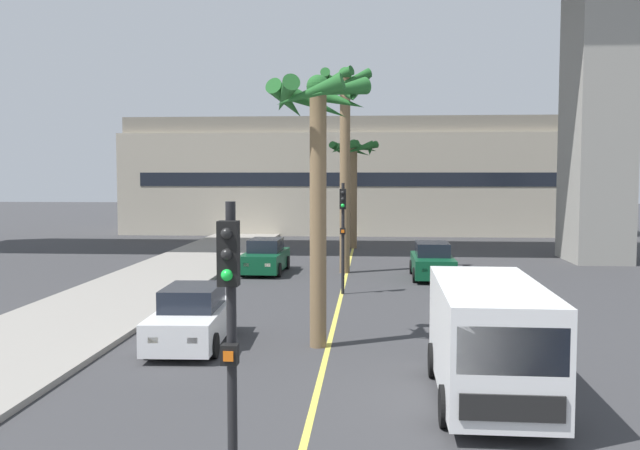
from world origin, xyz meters
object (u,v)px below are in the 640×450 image
Objects in this scene: car_queue_second at (192,318)px; palm_tree_near_median at (318,138)px; car_queue_front at (265,257)px; palm_tree_far_median at (353,160)px; car_queue_third at (432,262)px; traffic_light_median_near at (230,327)px; palm_tree_mid_median at (345,125)px; traffic_light_median_far at (343,223)px; delivery_van at (489,337)px.

palm_tree_near_median is (3.34, 0.11, 4.74)m from car_queue_second.
palm_tree_far_median is (3.75, 11.09, 4.65)m from car_queue_front.
car_queue_third is 0.98× the size of traffic_light_median_near.
traffic_light_median_far is at bearing -88.60° from palm_tree_mid_median.
traffic_light_median_far is 0.63× the size of palm_tree_far_median.
palm_tree_near_median is at bearing -90.65° from palm_tree_far_median.
car_queue_third is at bearing -72.88° from palm_tree_far_median.
palm_tree_near_median reaches higher than delivery_van.
car_queue_front is 14.81m from palm_tree_near_median.
palm_tree_far_median is at bearing 89.08° from traffic_light_median_near.
palm_tree_far_median is at bearing 81.69° from car_queue_second.
traffic_light_median_near reaches higher than car_queue_second.
traffic_light_median_near is at bearing -72.78° from car_queue_second.
delivery_van is (-0.32, -16.61, 0.57)m from car_queue_third.
car_queue_second is 8.16m from delivery_van.
car_queue_second is at bearing -120.44° from car_queue_third.
traffic_light_median_far is 7.06m from palm_tree_mid_median.
delivery_van is 6.97m from palm_tree_near_median.
palm_tree_mid_median is at bearing 88.91° from traffic_light_median_near.
palm_tree_far_median is (-3.44, 28.83, 4.08)m from delivery_van.
car_queue_second is 0.79× the size of delivery_van.
palm_tree_near_median is (-4.04, -12.46, 4.74)m from car_queue_third.
delivery_van is 1.26× the size of traffic_light_median_near.
car_queue_third is 0.62× the size of palm_tree_far_median.
car_queue_second is at bearing -114.10° from traffic_light_median_far.
car_queue_second is 15.61m from palm_tree_mid_median.
car_queue_front is 0.59× the size of palm_tree_near_median.
car_queue_third is 7.29m from palm_tree_mid_median.
delivery_van is at bearing -74.43° from traffic_light_median_far.
car_queue_third is 13.60m from palm_tree_far_median.
car_queue_second is 9.18m from traffic_light_median_far.
palm_tree_mid_median is (-0.14, 5.79, 4.03)m from traffic_light_median_far.
delivery_van is 0.57× the size of palm_tree_mid_median.
car_queue_second is at bearing -104.13° from palm_tree_mid_median.
traffic_light_median_far is (3.66, 8.18, 1.99)m from car_queue_second.
car_queue_front is 0.99× the size of traffic_light_median_far.
traffic_light_median_far is (0.60, 18.06, 0.00)m from traffic_light_median_near.
palm_tree_far_median reaches higher than delivery_van.
traffic_light_median_far is 0.45× the size of palm_tree_mid_median.
palm_tree_near_median reaches higher than palm_tree_far_median.
traffic_light_median_near is 34.77m from palm_tree_far_median.
palm_tree_mid_median reaches higher than car_queue_front.
delivery_van is at bearing -29.78° from car_queue_second.
car_queue_front is at bearing 97.70° from traffic_light_median_near.
palm_tree_near_median reaches higher than car_queue_front.
delivery_van is 19.15m from palm_tree_mid_median.
car_queue_third is at bearing 88.89° from delivery_van.
delivery_van is 0.80× the size of palm_tree_far_median.
car_queue_second is at bearing -89.47° from car_queue_front.
traffic_light_median_far is at bearing -55.59° from car_queue_front.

